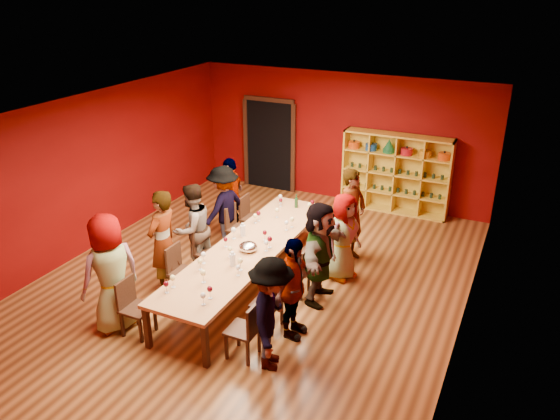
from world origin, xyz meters
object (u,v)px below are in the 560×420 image
object	(u,v)px
chair_person_right_4	(333,232)
person_left_0	(111,273)
person_left_1	(163,242)
chair_person_right_2	(300,269)
tasting_table	(249,249)
shelving_unit	(396,170)
person_left_2	(192,229)
person_left_4	(231,196)
chair_person_left_1	(180,268)
person_right_3	(343,237)
chair_person_left_3	(236,225)
person_left_3	(224,207)
chair_person_left_4	(249,215)
person_right_4	(352,216)
chair_person_right_3	(319,247)
person_right_1	(292,288)
chair_person_right_0	(248,328)
chair_person_left_0	(133,304)
spittoon_bowl	(248,247)
chair_person_right_1	(272,301)
person_right_2	(320,253)
chair_person_left_2	(205,248)
person_right_0	(271,314)
wine_bottle	(296,203)

from	to	relation	value
chair_person_right_4	person_left_0	bearing A→B (deg)	-121.14
person_left_1	chair_person_right_2	world-z (taller)	person_left_1
tasting_table	shelving_unit	size ratio (longest dim) A/B	1.88
person_left_2	person_left_4	xyz separation A→B (m)	(-0.17, 1.65, -0.01)
tasting_table	person_left_0	xyz separation A→B (m)	(-1.26, -1.95, 0.23)
person_left_0	chair_person_left_1	bearing A→B (deg)	-175.05
person_right_3	chair_person_left_3	bearing A→B (deg)	105.45
shelving_unit	person_left_3	size ratio (longest dim) A/B	1.45
tasting_table	chair_person_left_4	world-z (taller)	chair_person_left_4
person_left_4	person_right_4	size ratio (longest dim) A/B	0.91
person_left_3	person_right_4	distance (m)	2.49
chair_person_right_3	person_right_1	bearing A→B (deg)	-80.04
chair_person_left_1	chair_person_right_0	bearing A→B (deg)	-28.32
chair_person_left_0	chair_person_right_2	size ratio (longest dim) A/B	1.00
shelving_unit	spittoon_bowl	distance (m)	4.66
person_right_1	chair_person_right_1	bearing A→B (deg)	92.05
person_right_2	spittoon_bowl	size ratio (longest dim) A/B	5.57
chair_person_right_1	chair_person_left_3	bearing A→B (deg)	130.84
person_left_0	chair_person_left_2	xyz separation A→B (m)	(0.35, 1.97, -0.44)
person_right_0	person_right_3	world-z (taller)	person_right_0
person_left_2	chair_person_left_4	size ratio (longest dim) A/B	1.88
person_right_4	chair_person_right_2	bearing A→B (deg)	-179.35
shelving_unit	chair_person_left_2	xyz separation A→B (m)	(-2.31, -4.30, -0.49)
wine_bottle	chair_person_right_2	bearing A→B (deg)	-64.08
chair_person_left_4	chair_person_left_3	bearing A→B (deg)	-90.00
shelving_unit	spittoon_bowl	size ratio (longest dim) A/B	7.70
chair_person_left_3	person_right_1	bearing A→B (deg)	-44.27
chair_person_left_3	person_right_3	bearing A→B (deg)	-4.30
person_right_2	person_left_1	bearing A→B (deg)	106.87
tasting_table	chair_person_right_3	distance (m)	1.33
chair_person_left_1	chair_person_left_3	world-z (taller)	same
chair_person_left_4	person_left_0	bearing A→B (deg)	-95.53
person_left_3	person_left_4	bearing A→B (deg)	-154.72
chair_person_left_2	person_left_4	distance (m)	1.74
person_right_1	chair_person_left_0	bearing A→B (deg)	116.09
tasting_table	chair_person_right_2	xyz separation A→B (m)	(0.91, 0.09, -0.20)
chair_person_left_3	person_right_4	world-z (taller)	person_right_4
person_left_0	person_right_2	xyz separation A→B (m)	(2.51, 2.04, -0.06)
chair_person_right_2	person_left_1	bearing A→B (deg)	-158.28
person_right_3	chair_person_right_0	bearing A→B (deg)	-169.44
shelving_unit	person_left_3	bearing A→B (deg)	-128.67
person_left_1	chair_person_right_3	bearing A→B (deg)	129.83
person_left_3	person_left_4	distance (m)	0.58
chair_person_left_4	person_right_2	xyz separation A→B (m)	(2.16, -1.59, 0.37)
person_right_2	person_right_4	xyz separation A→B (m)	(0.02, 1.55, 0.03)
person_left_1	person_right_4	bearing A→B (deg)	135.10
person_left_0	person_left_2	world-z (taller)	person_left_0
chair_person_left_3	spittoon_bowl	world-z (taller)	spittoon_bowl
chair_person_right_1	chair_person_right_3	bearing A→B (deg)	90.00
chair_person_right_0	spittoon_bowl	distance (m)	1.83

